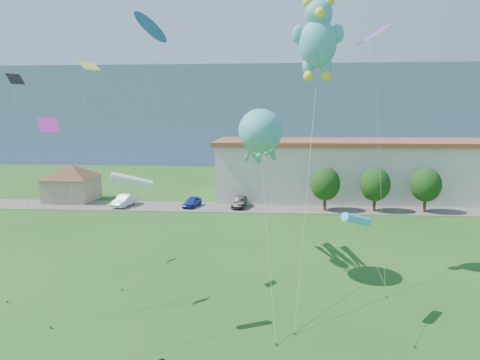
# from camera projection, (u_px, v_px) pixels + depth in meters

# --- Properties ---
(parking_strip) EXTENTS (70.00, 6.00, 0.06)m
(parking_strip) POSITION_uv_depth(u_px,v_px,m) (244.00, 208.00, 54.50)
(parking_strip) COLOR #59544C
(parking_strip) RESTS_ON ground
(hill_ridge) EXTENTS (160.00, 50.00, 25.00)m
(hill_ridge) POSITION_uv_depth(u_px,v_px,m) (261.00, 113.00, 136.48)
(hill_ridge) COLOR gray
(hill_ridge) RESTS_ON ground
(pavilion) EXTENTS (9.20, 9.20, 5.00)m
(pavilion) POSITION_uv_depth(u_px,v_px,m) (72.00, 179.00, 58.71)
(pavilion) COLOR tan
(pavilion) RESTS_ON ground
(warehouse) EXTENTS (61.00, 15.00, 8.20)m
(warehouse) POSITION_uv_depth(u_px,v_px,m) (430.00, 169.00, 60.93)
(warehouse) COLOR beige
(warehouse) RESTS_ON ground
(tree_near) EXTENTS (3.60, 3.60, 5.47)m
(tree_near) POSITION_uv_depth(u_px,v_px,m) (325.00, 184.00, 52.31)
(tree_near) COLOR #3F2B19
(tree_near) RESTS_ON ground
(tree_mid) EXTENTS (3.60, 3.60, 5.47)m
(tree_mid) POSITION_uv_depth(u_px,v_px,m) (375.00, 184.00, 51.88)
(tree_mid) COLOR #3F2B19
(tree_mid) RESTS_ON ground
(tree_far) EXTENTS (3.60, 3.60, 5.47)m
(tree_far) POSITION_uv_depth(u_px,v_px,m) (426.00, 185.00, 51.46)
(tree_far) COLOR #3F2B19
(tree_far) RESTS_ON ground
(parked_car_silver) EXTENTS (2.37, 4.77, 1.50)m
(parked_car_silver) POSITION_uv_depth(u_px,v_px,m) (125.00, 200.00, 55.28)
(parked_car_silver) COLOR silver
(parked_car_silver) RESTS_ON parking_strip
(parked_car_blue) EXTENTS (2.29, 4.00, 1.28)m
(parked_car_blue) POSITION_uv_depth(u_px,v_px,m) (192.00, 202.00, 54.86)
(parked_car_blue) COLOR #1C2E9B
(parked_car_blue) RESTS_ON parking_strip
(parked_car_black) EXTENTS (1.76, 4.29, 1.38)m
(parked_car_black) POSITION_uv_depth(u_px,v_px,m) (239.00, 202.00, 54.50)
(parked_car_black) COLOR black
(parked_car_black) RESTS_ON parking_strip
(octopus_kite) EXTENTS (3.07, 16.23, 12.14)m
(octopus_kite) POSITION_uv_depth(u_px,v_px,m) (261.00, 140.00, 30.94)
(octopus_kite) COLOR #45A7AB
(octopus_kite) RESTS_ON ground
(teddy_bear_kite) EXTENTS (3.78, 11.43, 19.94)m
(teddy_bear_kite) POSITION_uv_depth(u_px,v_px,m) (318.00, 37.00, 30.31)
(teddy_bear_kite) COLOR #45A7AB
(teddy_bear_kite) RESTS_ON ground
(small_kite_yellow) EXTENTS (1.29, 6.96, 15.24)m
(small_kite_yellow) POSITION_uv_depth(u_px,v_px,m) (85.00, 96.00, 27.02)
(small_kite_yellow) COLOR #B0E235
(small_kite_yellow) RESTS_ON ground
(small_kite_blue) EXTENTS (2.00, 6.08, 18.72)m
(small_kite_blue) POSITION_uv_depth(u_px,v_px,m) (150.00, 33.00, 31.17)
(small_kite_blue) COLOR blue
(small_kite_blue) RESTS_ON ground
(small_kite_pink) EXTENTS (2.51, 4.83, 11.51)m
(small_kite_pink) POSITION_uv_depth(u_px,v_px,m) (43.00, 146.00, 25.11)
(small_kite_pink) COLOR #FA37C2
(small_kite_pink) RESTS_ON ground
(small_kite_white) EXTENTS (1.07, 4.75, 8.65)m
(small_kite_white) POSITION_uv_depth(u_px,v_px,m) (131.00, 182.00, 22.69)
(small_kite_white) COLOR white
(small_kite_white) RESTS_ON ground
(small_kite_cyan) EXTENTS (2.81, 4.31, 6.30)m
(small_kite_cyan) POSITION_uv_depth(u_px,v_px,m) (357.00, 220.00, 23.98)
(small_kite_cyan) COLOR #35D4F1
(small_kite_cyan) RESTS_ON ground
(small_kite_black) EXTENTS (3.70, 8.37, 14.84)m
(small_kite_black) POSITION_uv_depth(u_px,v_px,m) (14.00, 104.00, 31.73)
(small_kite_black) COLOR black
(small_kite_black) RESTS_ON ground
(small_kite_purple) EXTENTS (1.80, 6.18, 18.11)m
(small_kite_purple) POSITION_uv_depth(u_px,v_px,m) (374.00, 39.00, 30.37)
(small_kite_purple) COLOR purple
(small_kite_purple) RESTS_ON ground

